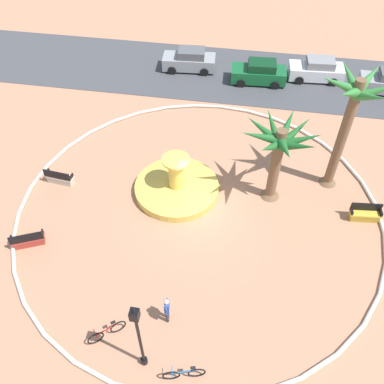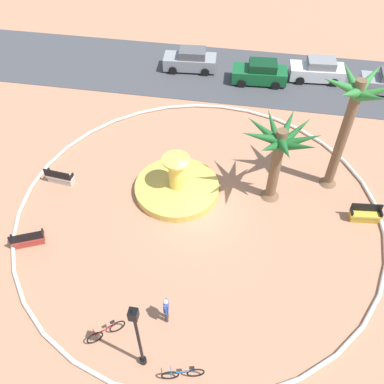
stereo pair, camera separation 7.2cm
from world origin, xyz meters
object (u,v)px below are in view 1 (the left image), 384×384
at_px(lamppost, 139,334).
at_px(parked_car_second, 259,73).
at_px(bench_north, 28,240).
at_px(bicycle_by_lamppost, 107,332).
at_px(parked_car_leftmost, 190,60).
at_px(bicycle_red_frame, 184,374).
at_px(parked_car_third, 317,70).
at_px(palm_tree_near_fountain, 351,112).
at_px(fountain, 177,187).
at_px(bench_east, 365,215).
at_px(person_cyclist_helmet, 167,309).
at_px(bench_west, 60,178).
at_px(palm_tree_by_curb, 279,147).

distance_m(lamppost, parked_car_second, 22.17).
relative_size(bench_north, lamppost, 0.37).
height_order(bicycle_by_lamppost, parked_car_leftmost, parked_car_leftmost).
height_order(bicycle_red_frame, parked_car_third, parked_car_third).
distance_m(palm_tree_near_fountain, bicycle_red_frame, 14.32).
relative_size(fountain, parked_car_third, 1.15).
relative_size(bench_east, person_cyclist_helmet, 1.01).
relative_size(fountain, bench_east, 2.87).
xyz_separation_m(bicycle_red_frame, person_cyclist_helmet, (-1.16, 2.31, 0.53)).
bearing_deg(parked_car_third, bench_north, -128.82).
relative_size(lamppost, parked_car_leftmost, 1.08).
bearing_deg(parked_car_second, bench_east, -63.26).
bearing_deg(parked_car_second, person_cyclist_helmet, -97.86).
relative_size(lamppost, parked_car_third, 1.08).
xyz_separation_m(palm_tree_near_fountain, bench_west, (-15.14, -2.57, -4.56)).
height_order(palm_tree_near_fountain, parked_car_third, palm_tree_near_fountain).
bearing_deg(person_cyclist_helmet, bicycle_by_lamppost, -153.15).
xyz_separation_m(fountain, person_cyclist_helmet, (1.10, -7.69, 0.58)).
distance_m(bench_north, parked_car_third, 23.36).
bearing_deg(fountain, lamppost, -86.74).
height_order(bench_east, bicycle_by_lamppost, bench_east).
height_order(lamppost, parked_car_second, lamppost).
height_order(palm_tree_near_fountain, bench_north, palm_tree_near_fountain).
bearing_deg(bench_west, parked_car_second, 50.10).
bearing_deg(palm_tree_near_fountain, bicycle_by_lamppost, -131.34).
height_order(fountain, bicycle_red_frame, fountain).
distance_m(bench_west, parked_car_third, 20.20).
relative_size(palm_tree_by_curb, bicycle_red_frame, 2.89).
bearing_deg(bench_north, bicycle_by_lamppost, -36.51).
xyz_separation_m(person_cyclist_helmet, parked_car_leftmost, (-2.65, 20.79, -0.13)).
bearing_deg(parked_car_third, fountain, -121.26).
xyz_separation_m(fountain, parked_car_third, (8.07, 13.28, 0.45)).
bearing_deg(palm_tree_near_fountain, bench_west, -170.37).
height_order(fountain, palm_tree_near_fountain, palm_tree_near_fountain).
bearing_deg(fountain, bench_east, -2.04).
distance_m(palm_tree_near_fountain, parked_car_leftmost, 15.41).
bearing_deg(fountain, bicycle_red_frame, -77.30).
height_order(bench_west, person_cyclist_helmet, person_cyclist_helmet).
bearing_deg(palm_tree_by_curb, lamppost, -114.45).
distance_m(palm_tree_near_fountain, person_cyclist_helmet, 12.86).
xyz_separation_m(palm_tree_by_curb, bicycle_red_frame, (-2.94, -10.54, -3.15)).
bearing_deg(parked_car_second, bench_north, -121.38).
xyz_separation_m(palm_tree_near_fountain, bicycle_by_lamppost, (-9.65, -10.97, -4.52)).
distance_m(parked_car_leftmost, parked_car_second, 5.47).
xyz_separation_m(bench_east, bicycle_by_lamppost, (-11.38, -8.50, 0.04)).
bearing_deg(parked_car_second, parked_car_third, 14.86).
bearing_deg(bench_north, person_cyclist_helmet, -19.90).
distance_m(fountain, parked_car_leftmost, 13.20).
bearing_deg(palm_tree_by_curb, bench_north, -155.18).
xyz_separation_m(bench_east, parked_car_third, (-2.08, 13.65, 0.43)).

